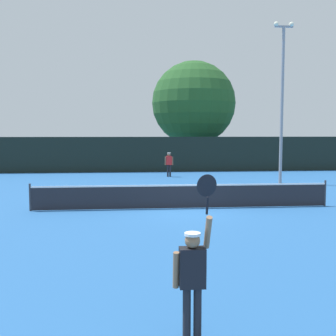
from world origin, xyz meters
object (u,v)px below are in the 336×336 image
object	(u,v)px
tennis_ball	(164,193)
parked_car_mid	(119,157)
large_tree	(194,103)
parked_car_near	(71,156)
parked_car_far	(227,157)
player_serving	(193,269)
player_receiving	(169,162)
light_pole	(282,94)

from	to	relation	value
tennis_ball	parked_car_mid	bearing A→B (deg)	99.21
large_tree	parked_car_near	world-z (taller)	large_tree
parked_car_mid	parked_car_far	world-z (taller)	same
player_serving	large_tree	bearing A→B (deg)	81.32
large_tree	parked_car_mid	distance (m)	8.32
player_receiving	light_pole	size ratio (longest dim) A/B	0.18
large_tree	parked_car_far	distance (m)	5.79
parked_car_far	tennis_ball	bearing A→B (deg)	-114.11
large_tree	parked_car_near	distance (m)	12.71
player_serving	parked_car_mid	bearing A→B (deg)	93.73
tennis_ball	parked_car_far	xyz separation A→B (m)	(7.21, 16.97, 0.74)
tennis_ball	parked_car_near	size ratio (longest dim) A/B	0.02
large_tree	parked_car_mid	world-z (taller)	large_tree
player_serving	player_receiving	distance (m)	21.94
tennis_ball	parked_car_mid	size ratio (longest dim) A/B	0.02
parked_car_mid	player_serving	bearing A→B (deg)	-89.75
parked_car_near	parked_car_mid	size ratio (longest dim) A/B	0.98
light_pole	large_tree	bearing A→B (deg)	103.51
player_serving	parked_car_mid	distance (m)	30.92
player_receiving	parked_car_mid	world-z (taller)	parked_car_mid
player_serving	tennis_ball	world-z (taller)	player_serving
light_pole	large_tree	distance (m)	13.72
player_serving	player_receiving	bearing A→B (deg)	85.65
player_receiving	parked_car_far	world-z (taller)	parked_car_far
parked_car_mid	light_pole	bearing A→B (deg)	-56.28
parked_car_mid	large_tree	bearing A→B (deg)	-1.65
tennis_ball	parked_car_mid	distance (m)	16.91
parked_car_far	parked_car_mid	bearing A→B (deg)	-179.39
player_serving	light_pole	distance (m)	19.89
parked_car_near	tennis_ball	bearing A→B (deg)	-70.05
large_tree	parked_car_far	world-z (taller)	large_tree
tennis_ball	player_receiving	bearing A→B (deg)	82.80
player_serving	tennis_ball	distance (m)	14.23
player_receiving	parked_car_far	bearing A→B (deg)	-123.91
light_pole	parked_car_near	size ratio (longest dim) A/B	2.23
player_serving	parked_car_far	world-z (taller)	player_serving
parked_car_mid	player_receiving	bearing A→B (deg)	-71.21
player_serving	large_tree	size ratio (longest dim) A/B	0.26
large_tree	parked_car_near	size ratio (longest dim) A/B	2.22
player_receiving	parked_car_near	size ratio (longest dim) A/B	0.39
player_receiving	large_tree	size ratio (longest dim) A/B	0.18
large_tree	light_pole	bearing A→B (deg)	-76.49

